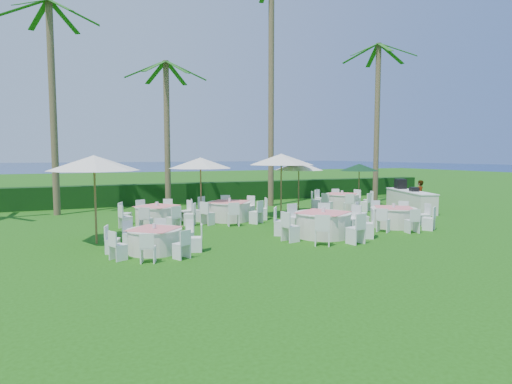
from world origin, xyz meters
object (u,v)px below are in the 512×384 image
banquet_table_a (155,240)px  umbrella_b (281,159)px  banquet_table_d (157,215)px  umbrella_c (201,163)px  buffet_table (410,200)px  umbrella_a (94,163)px  banquet_table_e (229,211)px  banquet_table_f (342,201)px  umbrella_green (359,167)px  banquet_table_b (323,224)px  staff_person (419,195)px  umbrella_d (299,166)px  banquet_table_c (393,217)px

banquet_table_a → umbrella_b: umbrella_b is taller
banquet_table_d → umbrella_c: bearing=20.7°
buffet_table → banquet_table_d: bearing=177.8°
banquet_table_a → umbrella_a: umbrella_a is taller
banquet_table_e → buffet_table: (9.90, -0.43, 0.11)m
umbrella_a → umbrella_c: 5.96m
banquet_table_f → umbrella_green: 2.83m
banquet_table_b → banquet_table_d: size_ratio=1.11×
banquet_table_d → umbrella_green: (12.00, 2.45, 1.76)m
banquet_table_f → umbrella_c: umbrella_c is taller
umbrella_b → staff_person: (7.70, -0.69, -1.90)m
umbrella_c → staff_person: 11.50m
banquet_table_e → staff_person: size_ratio=2.12×
banquet_table_d → banquet_table_f: banquet_table_f is taller
banquet_table_b → buffet_table: size_ratio=0.78×
umbrella_c → umbrella_green: 10.04m
banquet_table_e → buffet_table: size_ratio=0.75×
staff_person → banquet_table_b: bearing=10.1°
umbrella_d → umbrella_green: bearing=18.7°
banquet_table_c → banquet_table_d: (-8.63, 4.28, 0.01)m
banquet_table_d → umbrella_b: bearing=-1.5°
umbrella_d → staff_person: 6.65m
umbrella_green → umbrella_b: bearing=-157.7°
umbrella_d → banquet_table_e: bearing=-167.8°
banquet_table_c → buffet_table: 5.81m
umbrella_a → umbrella_d: (9.64, 3.74, -0.27)m
banquet_table_c → umbrella_green: 7.73m
banquet_table_a → buffet_table: 14.76m
umbrella_c → buffet_table: (10.94, -1.29, -1.98)m
banquet_table_a → umbrella_d: (8.12, 5.78, 1.98)m
umbrella_a → umbrella_b: size_ratio=0.94×
buffet_table → banquet_table_a: bearing=-162.3°
umbrella_a → banquet_table_c: bearing=-6.8°
banquet_table_e → umbrella_d: 4.48m
banquet_table_d → umbrella_a: (-2.53, -2.95, 2.21)m
staff_person → umbrella_a: bearing=-8.0°
umbrella_d → buffet_table: bearing=-12.2°
umbrella_c → staff_person: (11.25, -1.63, -1.74)m
banquet_table_e → banquet_table_f: (6.92, 1.39, -0.01)m
banquet_table_a → banquet_table_e: 6.44m
banquet_table_b → umbrella_c: (-2.82, 5.70, 2.07)m
banquet_table_f → staff_person: size_ratio=2.02×
umbrella_c → umbrella_green: bearing=9.5°
banquet_table_d → banquet_table_c: bearing=-26.3°
banquet_table_f → umbrella_c: bearing=-176.2°
buffet_table → umbrella_b: bearing=177.3°
umbrella_a → umbrella_b: (8.19, 2.80, 0.06)m
banquet_table_f → staff_person: (3.29, -2.16, 0.36)m
umbrella_d → umbrella_c: bearing=180.0°
banquet_table_c → umbrella_green: bearing=63.4°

